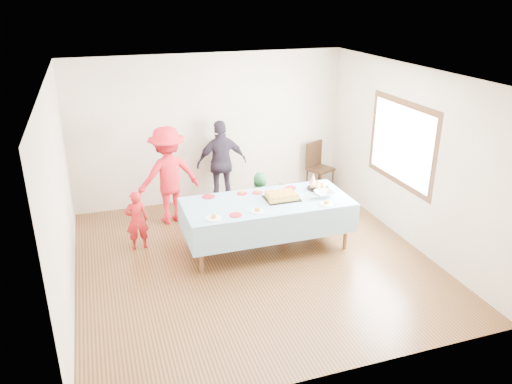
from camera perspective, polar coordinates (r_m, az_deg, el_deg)
ground at (r=7.43m, az=-0.33°, el=-7.75°), size 5.00×5.00×0.00m
room_walls at (r=6.75m, az=0.06°, el=5.49°), size 5.04×5.04×2.72m
party_table at (r=7.46m, az=1.28°, el=-1.41°), size 2.50×1.10×0.78m
birthday_cake at (r=7.50m, az=2.94°, el=-0.49°), size 0.51×0.39×0.09m
rolls_tray at (r=7.92m, az=7.10°, el=0.65°), size 0.35×0.35×0.10m
punch_bowl at (r=7.67m, az=7.81°, el=-0.20°), size 0.30×0.30×0.07m
party_hat at (r=8.14m, az=6.53°, el=1.59°), size 0.10×0.10×0.17m
fork_pile at (r=7.53m, az=6.47°, el=-0.58°), size 0.24×0.18×0.07m
plate_red_far_a at (r=7.60m, az=-5.47°, el=-0.53°), size 0.20×0.20×0.01m
plate_red_far_b at (r=7.69m, az=-1.60°, el=-0.16°), size 0.16×0.16×0.01m
plate_red_far_c at (r=7.72m, az=0.15°, el=-0.07°), size 0.16×0.16×0.01m
plate_red_far_d at (r=7.93m, az=4.00°, el=0.48°), size 0.17×0.17×0.01m
plate_red_near at (r=6.97m, az=-2.35°, el=-2.64°), size 0.17×0.17×0.01m
plate_white_left at (r=6.89m, az=-4.89°, el=-3.02°), size 0.22×0.22×0.01m
plate_white_mid at (r=7.08m, az=0.13°, el=-2.21°), size 0.20×0.20×0.01m
plate_white_right at (r=7.38m, az=8.04°, el=-1.39°), size 0.20×0.20×0.01m
dining_chair at (r=9.85m, az=7.04°, el=3.23°), size 0.55×0.55×0.96m
toddler_left at (r=7.75m, az=-13.47°, el=-3.17°), size 0.35×0.24×0.94m
toddler_mid at (r=8.51m, az=0.50°, el=-0.50°), size 0.49×0.40×0.86m
toddler_right at (r=8.25m, az=2.94°, el=-1.52°), size 0.42×0.35×0.79m
adult_left at (r=8.44m, az=-9.99°, el=1.90°), size 1.17×0.81×1.66m
adult_right at (r=9.07m, az=-3.94°, el=3.33°), size 0.92×0.39×1.57m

